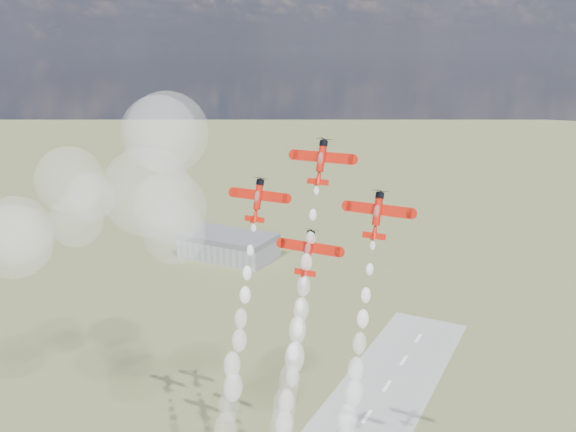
{
  "coord_description": "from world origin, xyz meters",
  "views": [
    {
      "loc": [
        53.42,
        -89.74,
        110.44
      ],
      "look_at": [
        -0.9,
        17.35,
        77.67
      ],
      "focal_mm": 38.0,
      "sensor_mm": 36.0,
      "label": 1
    }
  ],
  "objects_px": {
    "plane_left": "(258,199)",
    "plane_slot": "(308,252)",
    "plane_lead": "(321,161)",
    "plane_right": "(377,214)",
    "hangar": "(229,246)"
  },
  "relations": [
    {
      "from": "plane_slot",
      "to": "hangar",
      "type": "bearing_deg",
      "value": 127.08
    },
    {
      "from": "hangar",
      "to": "plane_lead",
      "type": "relative_size",
      "value": 3.88
    },
    {
      "from": "plane_right",
      "to": "plane_slot",
      "type": "distance_m",
      "value": 15.89
    },
    {
      "from": "plane_left",
      "to": "plane_slot",
      "type": "xyz_separation_m",
      "value": [
        13.02,
        -2.83,
        -8.66
      ]
    },
    {
      "from": "plane_lead",
      "to": "plane_slot",
      "type": "relative_size",
      "value": 1.0
    },
    {
      "from": "plane_lead",
      "to": "plane_left",
      "type": "xyz_separation_m",
      "value": [
        -13.02,
        -2.83,
        -8.66
      ]
    },
    {
      "from": "hangar",
      "to": "plane_lead",
      "type": "distance_m",
      "value": 219.18
    },
    {
      "from": "plane_lead",
      "to": "plane_right",
      "type": "bearing_deg",
      "value": -12.28
    },
    {
      "from": "plane_left",
      "to": "plane_right",
      "type": "xyz_separation_m",
      "value": [
        26.03,
        0.0,
        0.0
      ]
    },
    {
      "from": "plane_lead",
      "to": "plane_right",
      "type": "distance_m",
      "value": 15.89
    },
    {
      "from": "plane_lead",
      "to": "plane_left",
      "type": "distance_m",
      "value": 15.89
    },
    {
      "from": "hangar",
      "to": "plane_left",
      "type": "xyz_separation_m",
      "value": [
        112.09,
        -162.73,
        73.93
      ]
    },
    {
      "from": "plane_left",
      "to": "plane_slot",
      "type": "height_order",
      "value": "plane_left"
    },
    {
      "from": "plane_left",
      "to": "plane_slot",
      "type": "bearing_deg",
      "value": -12.28
    },
    {
      "from": "hangar",
      "to": "plane_left",
      "type": "bearing_deg",
      "value": -55.44
    }
  ]
}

